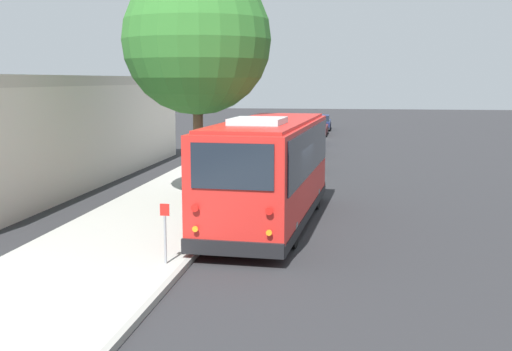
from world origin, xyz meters
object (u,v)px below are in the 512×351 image
(parked_sedan_maroon, at_px, (317,128))
(parked_sedan_navy, at_px, (321,123))
(sign_post_far, at_px, (187,219))
(shuttle_bus, at_px, (269,167))
(street_tree, at_px, (198,30))
(parked_sedan_white, at_px, (307,145))
(parked_sedan_blue, at_px, (310,136))
(parked_sedan_gray, at_px, (294,157))
(sign_post_near, at_px, (165,233))

(parked_sedan_maroon, relative_size, parked_sedan_navy, 0.94)
(parked_sedan_maroon, distance_m, sign_post_far, 35.40)
(shuttle_bus, distance_m, street_tree, 6.29)
(parked_sedan_white, height_order, sign_post_far, sign_post_far)
(shuttle_bus, height_order, sign_post_far, shuttle_bus)
(parked_sedan_white, height_order, parked_sedan_blue, parked_sedan_white)
(parked_sedan_gray, distance_m, parked_sedan_navy, 25.72)
(shuttle_bus, bearing_deg, parked_sedan_gray, 5.04)
(parked_sedan_white, relative_size, sign_post_far, 3.58)
(parked_sedan_navy, bearing_deg, sign_post_far, 176.84)
(street_tree, bearing_deg, parked_sedan_maroon, -5.38)
(parked_sedan_gray, relative_size, parked_sedan_navy, 0.93)
(parked_sedan_navy, bearing_deg, street_tree, 174.45)
(street_tree, relative_size, sign_post_near, 6.36)
(parked_sedan_white, relative_size, street_tree, 0.51)
(parked_sedan_maroon, bearing_deg, shuttle_bus, -179.18)
(parked_sedan_gray, xyz_separation_m, street_tree, (-8.86, 2.66, 5.53))
(parked_sedan_white, distance_m, parked_sedan_blue, 6.56)
(shuttle_bus, xyz_separation_m, parked_sedan_blue, (24.92, 0.32, -1.21))
(shuttle_bus, distance_m, sign_post_near, 5.40)
(sign_post_near, bearing_deg, shuttle_bus, -19.49)
(shuttle_bus, xyz_separation_m, parked_sedan_gray, (12.32, 0.32, -1.20))
(street_tree, bearing_deg, parked_sedan_blue, -7.04)
(sign_post_near, bearing_deg, parked_sedan_navy, -2.12)
(parked_sedan_gray, relative_size, sign_post_far, 3.34)
(sign_post_far, bearing_deg, parked_sedan_white, -4.53)
(parked_sedan_gray, distance_m, street_tree, 10.78)
(parked_sedan_gray, xyz_separation_m, parked_sedan_blue, (12.60, 0.01, -0.01))
(parked_sedan_blue, height_order, street_tree, street_tree)
(sign_post_near, distance_m, sign_post_far, 1.96)
(street_tree, distance_m, sign_post_near, 10.04)
(street_tree, height_order, sign_post_far, street_tree)
(parked_sedan_white, distance_m, parked_sedan_navy, 19.68)
(parked_sedan_maroon, bearing_deg, parked_sedan_navy, -0.35)
(parked_sedan_gray, distance_m, parked_sedan_maroon, 19.99)
(parked_sedan_white, height_order, parked_sedan_maroon, parked_sedan_white)
(parked_sedan_maroon, distance_m, sign_post_near, 37.36)
(parked_sedan_white, bearing_deg, street_tree, 171.23)
(parked_sedan_gray, distance_m, sign_post_far, 15.45)
(parked_sedan_blue, distance_m, street_tree, 22.32)
(parked_sedan_blue, distance_m, parked_sedan_maroon, 7.39)
(sign_post_near, bearing_deg, street_tree, 8.03)
(parked_sedan_white, height_order, parked_sedan_navy, parked_sedan_white)
(parked_sedan_blue, bearing_deg, parked_sedan_maroon, -4.47)
(parked_sedan_white, xyz_separation_m, sign_post_far, (-21.42, 1.70, 0.18))
(parked_sedan_blue, xyz_separation_m, parked_sedan_navy, (13.12, -0.14, 0.02))
(parked_sedan_white, relative_size, sign_post_near, 3.26)
(parked_sedan_gray, distance_m, sign_post_near, 17.41)
(parked_sedan_maroon, bearing_deg, parked_sedan_white, -178.91)
(parked_sedan_maroon, relative_size, street_tree, 0.49)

